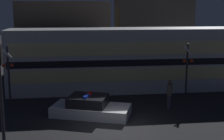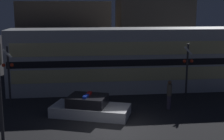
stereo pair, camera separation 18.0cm
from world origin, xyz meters
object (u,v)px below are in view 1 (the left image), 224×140
at_px(train, 128,59).
at_px(traffic_light_corner, 0,78).
at_px(pedestrian, 169,94).
at_px(crossing_signal_near, 187,68).
at_px(police_car, 90,108).

relative_size(train, traffic_light_corner, 3.85).
distance_m(train, pedestrian, 5.41).
distance_m(crossing_signal_near, traffic_light_corner, 12.05).
relative_size(train, police_car, 3.64).
bearing_deg(crossing_signal_near, police_car, -159.65).
xyz_separation_m(police_car, crossing_signal_near, (6.53, 2.42, 1.65)).
relative_size(pedestrian, traffic_light_corner, 0.39).
relative_size(police_car, crossing_signal_near, 1.27).
bearing_deg(traffic_light_corner, police_car, 38.39).
bearing_deg(crossing_signal_near, train, 137.05).
height_order(police_car, crossing_signal_near, crossing_signal_near).
bearing_deg(pedestrian, crossing_signal_near, 46.46).
distance_m(train, police_car, 6.66).
bearing_deg(traffic_light_corner, crossing_signal_near, 28.05).
distance_m(pedestrian, traffic_light_corner, 9.90).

